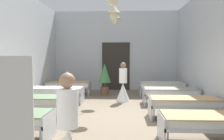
% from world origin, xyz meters
% --- Properties ---
extents(ground_plane, '(6.78, 11.34, 0.10)m').
position_xyz_m(ground_plane, '(0.00, 0.00, -0.05)').
color(ground_plane, '#7A6B56').
extents(room_shell, '(6.58, 10.94, 3.98)m').
position_xyz_m(room_shell, '(0.00, 1.30, 2.00)').
color(room_shell, silver).
rests_on(room_shell, ground).
extents(bed_left_row_1, '(1.90, 0.84, 0.57)m').
position_xyz_m(bed_left_row_1, '(-2.04, -1.87, 0.44)').
color(bed_left_row_1, '#B7BCC1').
rests_on(bed_left_row_1, ground).
extents(bed_right_row_1, '(1.90, 0.84, 0.57)m').
position_xyz_m(bed_right_row_1, '(2.04, -1.87, 0.44)').
color(bed_right_row_1, '#B7BCC1').
rests_on(bed_right_row_1, ground).
extents(bed_left_row_2, '(1.90, 0.84, 0.57)m').
position_xyz_m(bed_left_row_2, '(-2.04, 0.00, 0.44)').
color(bed_left_row_2, '#B7BCC1').
rests_on(bed_left_row_2, ground).
extents(bed_right_row_2, '(1.90, 0.84, 0.57)m').
position_xyz_m(bed_right_row_2, '(2.04, 0.00, 0.44)').
color(bed_right_row_2, '#B7BCC1').
rests_on(bed_right_row_2, ground).
extents(bed_left_row_3, '(1.90, 0.84, 0.57)m').
position_xyz_m(bed_left_row_3, '(-2.04, 1.87, 0.44)').
color(bed_left_row_3, '#B7BCC1').
rests_on(bed_left_row_3, ground).
extents(bed_right_row_3, '(1.90, 0.84, 0.57)m').
position_xyz_m(bed_right_row_3, '(2.04, 1.87, 0.44)').
color(bed_right_row_3, '#B7BCC1').
rests_on(bed_right_row_3, ground).
extents(bed_left_row_4, '(1.90, 0.84, 0.57)m').
position_xyz_m(bed_left_row_4, '(-2.04, 3.73, 0.44)').
color(bed_left_row_4, '#B7BCC1').
rests_on(bed_left_row_4, ground).
extents(bed_right_row_4, '(1.90, 0.84, 0.57)m').
position_xyz_m(bed_right_row_4, '(2.04, 3.73, 0.44)').
color(bed_right_row_4, '#B7BCC1').
rests_on(bed_right_row_4, ground).
extents(nurse_near_aisle, '(0.52, 0.52, 1.49)m').
position_xyz_m(nurse_near_aisle, '(-0.41, -3.20, 0.53)').
color(nurse_near_aisle, white).
rests_on(nurse_near_aisle, ground).
extents(nurse_mid_aisle, '(0.52, 0.52, 1.49)m').
position_xyz_m(nurse_mid_aisle, '(0.37, 2.27, 0.53)').
color(nurse_mid_aisle, white).
rests_on(nurse_mid_aisle, ground).
extents(potted_plant, '(0.55, 0.55, 1.39)m').
position_xyz_m(potted_plant, '(-0.43, 3.62, 0.85)').
color(potted_plant, brown).
rests_on(potted_plant, ground).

